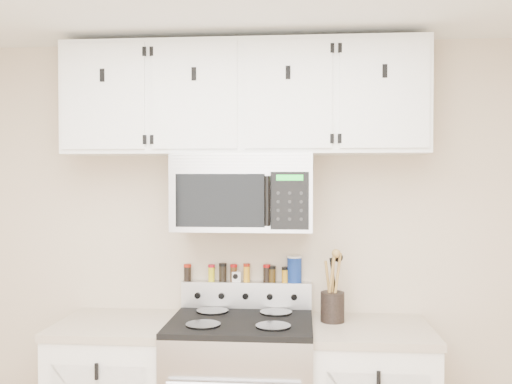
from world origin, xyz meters
TOP-DOWN VIEW (x-y plane):
  - back_wall at (0.00, 1.75)m, footprint 3.50×0.01m
  - microwave at (0.00, 1.55)m, footprint 0.76×0.44m
  - upper_cabinets at (-0.00, 1.58)m, footprint 2.00×0.35m
  - utensil_crock at (0.49, 1.53)m, footprint 0.13×0.13m
  - kitchen_timer at (-0.06, 1.71)m, footprint 0.06×0.06m
  - salt_canister at (0.28, 1.71)m, footprint 0.08×0.08m
  - spice_jar_0 at (-0.35, 1.71)m, footprint 0.04×0.04m
  - spice_jar_1 at (-0.21, 1.71)m, footprint 0.04×0.04m
  - spice_jar_2 at (-0.14, 1.71)m, footprint 0.05×0.05m
  - spice_jar_3 at (-0.08, 1.71)m, footprint 0.04×0.04m
  - spice_jar_4 at (0.00, 1.71)m, footprint 0.04×0.04m
  - spice_jar_5 at (0.12, 1.71)m, footprint 0.04×0.04m
  - spice_jar_6 at (0.15, 1.71)m, footprint 0.04×0.04m
  - spice_jar_7 at (0.23, 1.71)m, footprint 0.04×0.04m

SIDE VIEW (x-z plane):
  - utensil_crock at x=0.49m, z-range 0.83..1.21m
  - kitchen_timer at x=-0.06m, z-range 1.10..1.16m
  - spice_jar_7 at x=0.23m, z-range 1.10..1.19m
  - spice_jar_6 at x=0.15m, z-range 1.10..1.19m
  - spice_jar_1 at x=-0.21m, z-range 1.10..1.20m
  - spice_jar_0 at x=-0.35m, z-range 1.10..1.20m
  - spice_jar_3 at x=-0.08m, z-range 1.10..1.20m
  - spice_jar_5 at x=0.12m, z-range 1.10..1.20m
  - spice_jar_4 at x=0.00m, z-range 1.10..1.21m
  - spice_jar_2 at x=-0.14m, z-range 1.10..1.21m
  - salt_canister at x=0.28m, z-range 1.10..1.26m
  - back_wall at x=0.00m, z-range 0.00..2.50m
  - microwave at x=0.00m, z-range 1.42..1.84m
  - upper_cabinets at x=0.00m, z-range 1.84..2.46m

